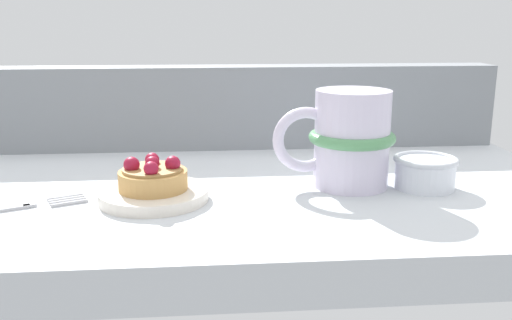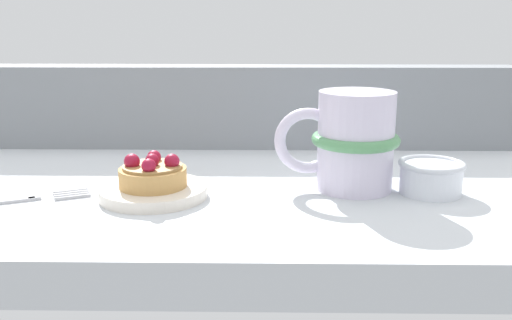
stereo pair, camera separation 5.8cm
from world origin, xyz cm
name	(u,v)px [view 2 (the right image)]	position (x,y,z in cm)	size (l,w,h in cm)	color
ground_plane	(223,200)	(0.00, 0.00, -2.00)	(78.78, 41.93, 4.00)	silver
window_rail_back	(232,106)	(0.00, 18.32, 5.59)	(77.21, 5.29, 11.17)	gray
dessert_plate	(154,192)	(-6.59, -5.26, 0.53)	(10.82, 10.82, 1.14)	silver
raspberry_tart	(153,174)	(-6.60, -5.27, 2.43)	(6.74, 6.74, 3.40)	tan
coffee_mug	(352,141)	(13.66, -2.02, 5.18)	(13.01, 9.14, 10.32)	silver
dessert_fork	(3,200)	(-20.86, -7.53, 0.30)	(15.97, 8.23, 0.60)	#B7B7BC
sugar_bowl	(431,176)	(21.65, -3.48, 1.83)	(6.72, 6.72, 3.39)	silver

